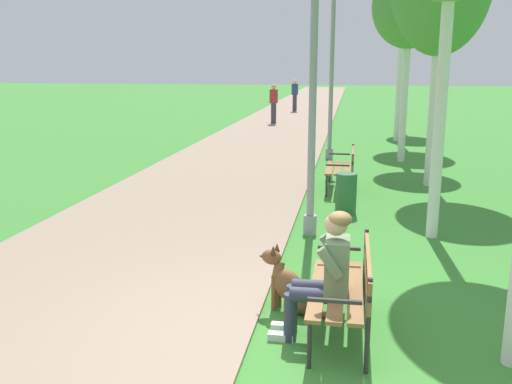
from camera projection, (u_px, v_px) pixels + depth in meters
name	position (u px, v px, depth m)	size (l,w,h in m)	color
ground_plane	(275.00, 347.00, 5.21)	(120.00, 120.00, 0.00)	#3D8433
paved_path	(295.00, 113.00, 28.63)	(4.03, 60.00, 0.04)	gray
park_bench_near	(347.00, 284.00, 5.35)	(0.55, 1.50, 0.85)	olive
park_bench_mid	(343.00, 165.00, 11.47)	(0.55, 1.50, 0.85)	olive
person_seated_on_near_bench	(325.00, 271.00, 5.21)	(0.74, 0.49, 1.25)	#33384C
dog_brown	(292.00, 288.00, 5.90)	(0.81, 0.42, 0.71)	brown
lamp_post_near	(313.00, 93.00, 8.13)	(0.24, 0.24, 4.08)	gray
lamp_post_mid	(332.00, 70.00, 14.66)	(0.24, 0.24, 4.52)	gray
birch_tree_fourth	(409.00, 7.00, 14.03)	(1.84, 1.78, 4.95)	silver
birch_tree_sixth	(406.00, 10.00, 20.58)	(1.58, 1.69, 5.83)	silver
litter_bin	(346.00, 193.00, 9.73)	(0.36, 0.36, 0.70)	#2D6638
pedestrian_distant	(274.00, 104.00, 23.53)	(0.32, 0.22, 1.65)	#383842
pedestrian_further_distant	(295.00, 96.00, 29.34)	(0.32, 0.22, 1.65)	#383842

